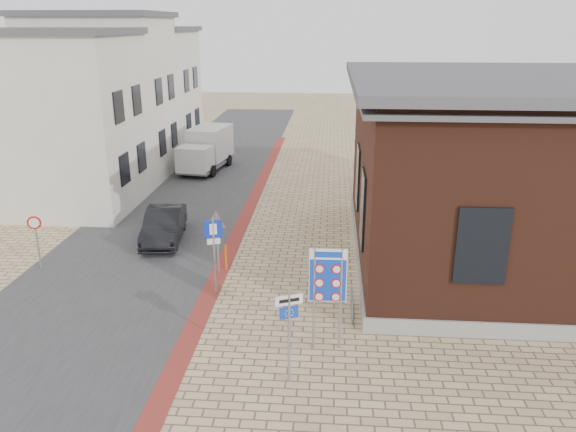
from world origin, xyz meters
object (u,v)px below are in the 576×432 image
(box_truck, at_px, (207,149))
(parking_sign, at_px, (214,242))
(sedan, at_px, (164,225))
(bollard, at_px, (226,258))
(essen_sign, at_px, (289,322))
(border_sign, at_px, (328,278))

(box_truck, bearing_deg, parking_sign, -67.87)
(box_truck, bearing_deg, sedan, -77.34)
(sedan, distance_m, box_truck, 11.78)
(bollard, bearing_deg, sedan, 138.12)
(sedan, relative_size, parking_sign, 1.51)
(essen_sign, xyz_separation_m, bollard, (-2.78, 6.50, -1.20))
(border_sign, bearing_deg, parking_sign, 139.67)
(sedan, distance_m, bollard, 4.12)
(bollard, bearing_deg, essen_sign, -66.85)
(box_truck, bearing_deg, bollard, -66.24)
(border_sign, bearing_deg, sedan, 130.37)
(border_sign, xyz_separation_m, parking_sign, (-3.68, 3.00, -0.30))
(box_truck, distance_m, parking_sign, 16.80)
(box_truck, distance_m, border_sign, 20.77)
(essen_sign, distance_m, bollard, 7.17)
(box_truck, xyz_separation_m, bollard, (3.82, -14.48, -0.81))
(essen_sign, bearing_deg, box_truck, 85.14)
(essen_sign, relative_size, parking_sign, 0.96)
(border_sign, distance_m, essen_sign, 1.91)
(sedan, xyz_separation_m, border_sign, (6.75, -7.62, 1.46))
(sedan, distance_m, border_sign, 10.28)
(box_truck, relative_size, essen_sign, 1.99)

